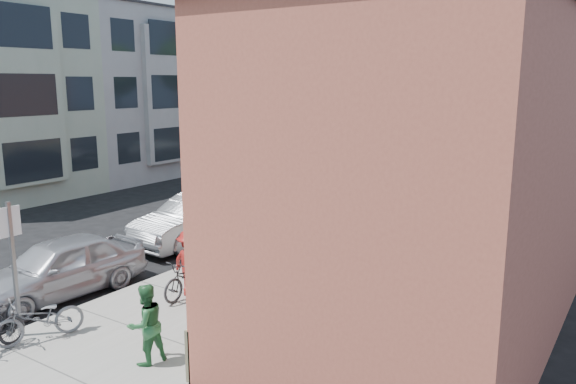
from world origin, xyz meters
The scene contains 25 objects.
ground centered at (0.00, 0.00, 0.00)m, with size 120.00×120.00×0.00m, color black.
sidewalk centered at (4.25, 11.00, 0.07)m, with size 4.50×58.00×0.15m, color gray.
cafe_building centered at (8.99, 4.99, 3.30)m, with size 6.60×20.20×6.61m.
apartment_row centered at (-11.85, 14.00, 4.50)m, with size 6.30×32.00×9.00m.
end_cap_building centered at (-2.00, 42.00, 6.00)m, with size 18.00×8.00×12.00m, color #9D9C99.
sign_post centered at (2.35, -5.54, 1.83)m, with size 0.07×0.45×2.80m.
parking_meter_near centered at (2.25, 0.28, 0.98)m, with size 0.14×0.14×1.24m.
parking_meter_far centered at (2.25, 8.10, 0.98)m, with size 0.14×0.14×1.24m.
utility_pole_near centered at (2.39, 5.52, 5.41)m, with size 3.57×0.28×10.00m.
utility_pole_far centered at (2.45, 21.68, 5.34)m, with size 1.80×0.28×10.00m.
tree_bare centered at (2.80, 6.78, 2.93)m, with size 0.24×0.24×5.56m.
tree_leafy_mid centered at (2.80, 16.60, 6.00)m, with size 3.71×3.71×7.72m.
tree_leafy_far centered at (2.80, 23.00, 6.56)m, with size 4.55×4.55×8.69m.
patio_chair_a centered at (5.95, -1.62, 0.59)m, with size 0.50×0.50×0.88m, color #124029, non-canonical shape.
patio_chair_b centered at (5.94, -1.62, 0.59)m, with size 0.50×0.50×0.88m, color #124029, non-canonical shape.
patron_grey centered at (5.90, -3.56, 0.90)m, with size 0.55×0.36×1.50m, color slate.
patron_green centered at (5.36, -4.89, 0.91)m, with size 0.74×0.57×1.52m, color #2A6B37.
cyclist centered at (3.74, -1.99, 0.97)m, with size 1.06×0.61×1.64m, color maroon.
cyclist_bike centered at (3.74, -1.99, 0.62)m, with size 0.62×1.78×0.94m, color black.
parked_bike_b centered at (2.89, -5.43, 0.60)m, with size 0.60×1.73×0.91m, color slate.
car_0 centered at (0.80, -3.53, 0.74)m, with size 1.76×4.37×1.49m, color #A6A6AE.
car_1 centered at (0.45, 1.94, 0.81)m, with size 1.71×4.91×1.62m, color #96979D.
car_2 centered at (0.80, 7.16, 0.66)m, with size 1.84×4.53×1.32m, color black.
car_3 centered at (0.62, 12.35, 0.67)m, with size 2.23×4.84×1.35m, color #9C9CA3.
bus centered at (-2.76, 27.60, 1.36)m, with size 2.29×9.78×2.72m, color silver.
Camera 1 is at (12.79, -11.43, 5.27)m, focal length 35.00 mm.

